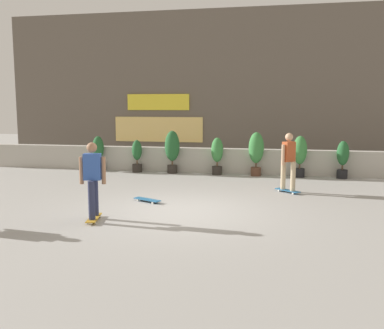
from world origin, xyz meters
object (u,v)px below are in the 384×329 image
(potted_plant_3, at_px, (217,154))
(potted_plant_6, at_px, (343,158))
(potted_plant_5, at_px, (300,154))
(skater_by_wall_right, at_px, (93,178))
(skater_far_left, at_px, (289,160))
(potted_plant_4, at_px, (256,150))
(skateboard_near_camera, at_px, (147,200))
(potted_plant_0, at_px, (98,152))
(potted_plant_1, at_px, (137,155))
(potted_plant_2, at_px, (172,148))

(potted_plant_3, distance_m, potted_plant_6, 4.28)
(potted_plant_5, xyz_separation_m, potted_plant_6, (1.41, 0.00, -0.12))
(potted_plant_3, bearing_deg, potted_plant_5, 0.00)
(potted_plant_6, relative_size, skater_by_wall_right, 0.75)
(potted_plant_3, relative_size, skater_far_left, 0.78)
(potted_plant_4, bearing_deg, skateboard_near_camera, -117.46)
(potted_plant_6, bearing_deg, potted_plant_0, 180.00)
(potted_plant_1, height_order, skater_far_left, skater_far_left)
(potted_plant_3, height_order, skater_by_wall_right, skater_by_wall_right)
(potted_plant_4, relative_size, potted_plant_5, 1.08)
(potted_plant_4, relative_size, skateboard_near_camera, 1.91)
(potted_plant_0, bearing_deg, potted_plant_2, 0.00)
(skateboard_near_camera, bearing_deg, skater_by_wall_right, -106.18)
(potted_plant_0, relative_size, potted_plant_5, 0.92)
(potted_plant_0, height_order, potted_plant_6, potted_plant_0)
(potted_plant_3, height_order, potted_plant_5, potted_plant_5)
(skateboard_near_camera, bearing_deg, potted_plant_3, 76.88)
(potted_plant_5, height_order, skater_far_left, skater_far_left)
(potted_plant_0, xyz_separation_m, skateboard_near_camera, (3.40, -4.81, -0.67))
(potted_plant_1, height_order, potted_plant_3, potted_plant_3)
(potted_plant_4, height_order, skater_far_left, skater_far_left)
(potted_plant_2, bearing_deg, skater_by_wall_right, -90.42)
(potted_plant_4, bearing_deg, skater_by_wall_right, -114.34)
(potted_plant_6, height_order, skater_by_wall_right, skater_by_wall_right)
(potted_plant_6, bearing_deg, potted_plant_2, 180.00)
(potted_plant_5, bearing_deg, skater_far_left, -98.58)
(potted_plant_0, height_order, potted_plant_2, potted_plant_2)
(potted_plant_4, xyz_separation_m, skater_by_wall_right, (-3.08, -6.81, 0.04))
(potted_plant_1, relative_size, skateboard_near_camera, 1.48)
(skater_far_left, bearing_deg, potted_plant_1, 152.29)
(potted_plant_1, bearing_deg, skateboard_near_camera, -68.70)
(potted_plant_1, xyz_separation_m, potted_plant_5, (5.86, 0.00, 0.19))
(skater_far_left, bearing_deg, potted_plant_5, 81.42)
(potted_plant_3, xyz_separation_m, potted_plant_4, (1.38, 0.00, 0.15))
(potted_plant_5, bearing_deg, potted_plant_0, 180.00)
(potted_plant_1, relative_size, skater_far_left, 0.70)
(potted_plant_6, distance_m, skateboard_near_camera, 7.26)
(potted_plant_6, xyz_separation_m, skater_by_wall_right, (-5.98, -6.81, 0.24))
(potted_plant_1, bearing_deg, potted_plant_2, 0.00)
(potted_plant_5, bearing_deg, potted_plant_2, 180.00)
(potted_plant_0, xyz_separation_m, skater_far_left, (6.96, -2.85, 0.21))
(skater_by_wall_right, distance_m, skateboard_near_camera, 2.26)
(potted_plant_4, bearing_deg, potted_plant_0, 180.00)
(potted_plant_1, distance_m, potted_plant_4, 4.38)
(skater_by_wall_right, bearing_deg, potted_plant_5, 56.13)
(potted_plant_0, relative_size, skateboard_near_camera, 1.63)
(potted_plant_4, distance_m, skateboard_near_camera, 5.48)
(potted_plant_0, distance_m, potted_plant_6, 8.80)
(potted_plant_1, bearing_deg, skater_far_left, -27.71)
(potted_plant_5, bearing_deg, skater_by_wall_right, -123.87)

